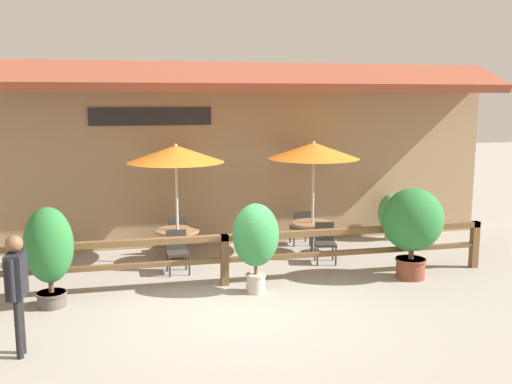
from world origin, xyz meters
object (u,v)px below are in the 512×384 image
dining_table_near (178,236)px  potted_plant_broad_leaf (412,223)px  chair_middle_streetside (325,241)px  chair_near_wallside (176,233)px  potted_plant_corner_fern (256,238)px  dining_table_middle (312,229)px  chair_near_streetside (177,250)px  chair_middle_wallside (301,226)px  potted_plant_small_flowering (49,250)px  patio_umbrella_near (176,154)px  potted_plant_entrance_palm (391,214)px  pedestrian (17,279)px  patio_umbrella_middle (314,151)px

dining_table_near → potted_plant_broad_leaf: size_ratio=0.52×
chair_middle_streetside → dining_table_near: bearing=178.3°
chair_near_wallside → potted_plant_corner_fern: size_ratio=0.52×
dining_table_middle → dining_table_near: bearing=-178.9°
chair_near_streetside → chair_middle_wallside: size_ratio=1.00×
dining_table_near → chair_near_wallside: chair_near_wallside is taller
dining_table_near → chair_middle_wallside: size_ratio=1.09×
dining_table_near → chair_near_wallside: bearing=87.5°
potted_plant_small_flowering → potted_plant_broad_leaf: bearing=0.8°
patio_umbrella_near → chair_near_streetside: size_ratio=2.98×
potted_plant_broad_leaf → potted_plant_entrance_palm: size_ratio=1.55×
potted_plant_corner_fern → dining_table_middle: bearing=51.6°
chair_near_wallside → chair_middle_streetside: bearing=150.0°
chair_middle_wallside → pedestrian: size_ratio=0.50×
potted_plant_small_flowering → dining_table_near: bearing=43.4°
chair_near_streetside → dining_table_middle: chair_near_streetside is taller
chair_near_streetside → patio_umbrella_near: bearing=80.7°
patio_umbrella_near → chair_middle_streetside: bearing=-12.7°
dining_table_middle → potted_plant_entrance_palm: (2.25, 0.77, 0.07)m
patio_umbrella_middle → potted_plant_broad_leaf: bearing=-58.6°
dining_table_middle → pedestrian: size_ratio=0.55×
chair_near_streetside → patio_umbrella_middle: size_ratio=0.34×
chair_middle_wallside → pedestrian: bearing=44.1°
chair_near_wallside → potted_plant_broad_leaf: bearing=141.9°
dining_table_middle → potted_plant_entrance_palm: bearing=18.8°
patio_umbrella_near → chair_near_wallside: (0.03, 0.72, -1.82)m
potted_plant_corner_fern → potted_plant_broad_leaf: bearing=2.8°
dining_table_near → potted_plant_corner_fern: potted_plant_corner_fern is taller
chair_near_streetside → dining_table_middle: bearing=10.7°
dining_table_near → chair_middle_streetside: size_ratio=1.09×
potted_plant_broad_leaf → potted_plant_corner_fern: bearing=-177.2°
chair_near_wallside → chair_middle_wallside: bearing=176.4°
chair_middle_wallside → potted_plant_entrance_palm: 2.30m
chair_near_streetside → potted_plant_broad_leaf: size_ratio=0.48×
chair_middle_wallside → chair_middle_streetside: bearing=95.7°
patio_umbrella_middle → potted_plant_small_flowering: 5.82m
patio_umbrella_near → potted_plant_small_flowering: (-2.26, -2.14, -1.31)m
dining_table_middle → pedestrian: bearing=-143.3°
chair_near_streetside → potted_plant_small_flowering: bearing=-150.7°
chair_near_streetside → chair_middle_wallside: (3.00, 1.50, 0.00)m
dining_table_near → chair_near_streetside: size_ratio=1.09×
potted_plant_small_flowering → potted_plant_entrance_palm: size_ratio=1.49×
dining_table_near → patio_umbrella_middle: size_ratio=0.37×
patio_umbrella_near → dining_table_near: size_ratio=2.74×
dining_table_near → chair_middle_wallside: 3.03m
chair_near_wallside → patio_umbrella_middle: size_ratio=0.34×
potted_plant_small_flowering → pedestrian: (-0.17, -1.82, 0.09)m
chair_near_streetside → patio_umbrella_middle: 3.62m
patio_umbrella_near → dining_table_near: bearing=-82.9°
chair_near_streetside → potted_plant_corner_fern: 2.01m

